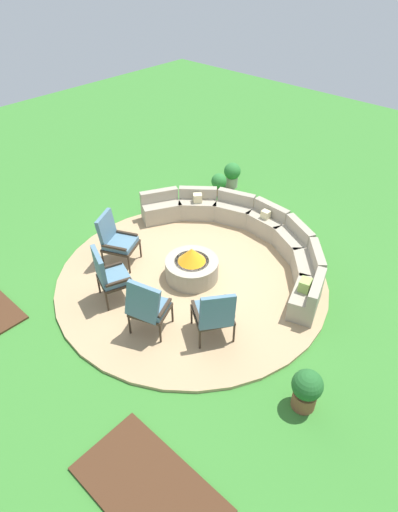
{
  "coord_description": "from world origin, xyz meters",
  "views": [
    {
      "loc": [
        4.41,
        -4.6,
        5.48
      ],
      "look_at": [
        0.0,
        0.2,
        0.45
      ],
      "focal_mm": 30.53,
      "sensor_mm": 36.0,
      "label": 1
    }
  ],
  "objects_px": {
    "fire_pit": "(192,266)",
    "lounge_chair_front_left": "(116,239)",
    "potted_plant_1": "(307,389)",
    "lounge_chair_back_right": "(214,313)",
    "potted_plant_2": "(219,183)",
    "potted_plant_0": "(232,174)",
    "curved_stone_bench": "(248,233)",
    "lounge_chair_back_left": "(147,306)",
    "lounge_chair_front_right": "(109,274)"
  },
  "relations": [
    {
      "from": "fire_pit",
      "to": "lounge_chair_front_left",
      "type": "xyz_separation_m",
      "value": [
        -1.42,
        -0.65,
        0.3
      ]
    },
    {
      "from": "potted_plant_1",
      "to": "lounge_chair_back_right",
      "type": "bearing_deg",
      "value": 177.3
    },
    {
      "from": "lounge_chair_front_left",
      "to": "potted_plant_2",
      "type": "height_order",
      "value": "lounge_chair_front_left"
    },
    {
      "from": "lounge_chair_front_left",
      "to": "potted_plant_1",
      "type": "xyz_separation_m",
      "value": [
        4.47,
        -0.29,
        -0.23
      ]
    },
    {
      "from": "potted_plant_0",
      "to": "fire_pit",
      "type": "bearing_deg",
      "value": -62.34
    },
    {
      "from": "lounge_chair_back_right",
      "to": "potted_plant_1",
      "type": "xyz_separation_m",
      "value": [
        1.76,
        -0.08,
        -0.21
      ]
    },
    {
      "from": "curved_stone_bench",
      "to": "potted_plant_1",
      "type": "relative_size",
      "value": 6.83
    },
    {
      "from": "lounge_chair_front_left",
      "to": "lounge_chair_back_left",
      "type": "height_order",
      "value": "lounge_chair_back_left"
    },
    {
      "from": "lounge_chair_back_right",
      "to": "potted_plant_2",
      "type": "bearing_deg",
      "value": 72.83
    },
    {
      "from": "lounge_chair_back_right",
      "to": "potted_plant_1",
      "type": "height_order",
      "value": "lounge_chair_back_right"
    },
    {
      "from": "lounge_chair_back_left",
      "to": "lounge_chair_back_right",
      "type": "xyz_separation_m",
      "value": [
        0.86,
        0.64,
        -0.04
      ]
    },
    {
      "from": "fire_pit",
      "to": "lounge_chair_front_right",
      "type": "distance_m",
      "value": 1.58
    },
    {
      "from": "curved_stone_bench",
      "to": "lounge_chair_back_left",
      "type": "height_order",
      "value": "lounge_chair_back_left"
    },
    {
      "from": "fire_pit",
      "to": "lounge_chair_front_right",
      "type": "xyz_separation_m",
      "value": [
        -0.65,
        -1.41,
        0.31
      ]
    },
    {
      "from": "lounge_chair_back_right",
      "to": "potted_plant_0",
      "type": "height_order",
      "value": "lounge_chair_back_right"
    },
    {
      "from": "fire_pit",
      "to": "potted_plant_0",
      "type": "bearing_deg",
      "value": 117.66
    },
    {
      "from": "lounge_chair_back_left",
      "to": "lounge_chair_front_right",
      "type": "bearing_deg",
      "value": 153.74
    },
    {
      "from": "lounge_chair_back_right",
      "to": "potted_plant_1",
      "type": "bearing_deg",
      "value": -59.38
    },
    {
      "from": "lounge_chair_back_left",
      "to": "potted_plant_0",
      "type": "distance_m",
      "value": 5.36
    },
    {
      "from": "fire_pit",
      "to": "curved_stone_bench",
      "type": "xyz_separation_m",
      "value": [
        0.13,
        1.58,
        0.02
      ]
    },
    {
      "from": "fire_pit",
      "to": "potted_plant_1",
      "type": "distance_m",
      "value": 3.2
    },
    {
      "from": "fire_pit",
      "to": "lounge_chair_front_left",
      "type": "relative_size",
      "value": 0.94
    },
    {
      "from": "lounge_chair_front_left",
      "to": "lounge_chair_back_right",
      "type": "bearing_deg",
      "value": 60.77
    },
    {
      "from": "fire_pit",
      "to": "lounge_chair_back_left",
      "type": "xyz_separation_m",
      "value": [
        0.43,
        -1.49,
        0.32
      ]
    },
    {
      "from": "lounge_chair_back_left",
      "to": "potted_plant_1",
      "type": "relative_size",
      "value": 1.66
    },
    {
      "from": "curved_stone_bench",
      "to": "lounge_chair_front_left",
      "type": "relative_size",
      "value": 4.36
    },
    {
      "from": "curved_stone_bench",
      "to": "lounge_chair_back_right",
      "type": "relative_size",
      "value": 4.6
    },
    {
      "from": "lounge_chair_front_left",
      "to": "potted_plant_1",
      "type": "distance_m",
      "value": 4.49
    },
    {
      "from": "fire_pit",
      "to": "curved_stone_bench",
      "type": "bearing_deg",
      "value": 85.35
    },
    {
      "from": "lounge_chair_front_right",
      "to": "potted_plant_0",
      "type": "distance_m",
      "value": 4.94
    },
    {
      "from": "lounge_chair_front_right",
      "to": "potted_plant_1",
      "type": "distance_m",
      "value": 3.74
    },
    {
      "from": "lounge_chair_front_left",
      "to": "potted_plant_0",
      "type": "height_order",
      "value": "lounge_chair_front_left"
    },
    {
      "from": "potted_plant_1",
      "to": "potted_plant_2",
      "type": "distance_m",
      "value": 6.16
    },
    {
      "from": "curved_stone_bench",
      "to": "lounge_chair_front_right",
      "type": "xyz_separation_m",
      "value": [
        -0.77,
        -2.99,
        0.3
      ]
    },
    {
      "from": "potted_plant_0",
      "to": "lounge_chair_front_right",
      "type": "bearing_deg",
      "value": -76.75
    },
    {
      "from": "curved_stone_bench",
      "to": "potted_plant_0",
      "type": "xyz_separation_m",
      "value": [
        -1.9,
        1.81,
        0.04
      ]
    },
    {
      "from": "lounge_chair_front_right",
      "to": "potted_plant_2",
      "type": "relative_size",
      "value": 2.04
    },
    {
      "from": "lounge_chair_front_right",
      "to": "potted_plant_1",
      "type": "height_order",
      "value": "lounge_chair_front_right"
    },
    {
      "from": "potted_plant_2",
      "to": "lounge_chair_front_left",
      "type": "bearing_deg",
      "value": -84.12
    },
    {
      "from": "potted_plant_0",
      "to": "curved_stone_bench",
      "type": "bearing_deg",
      "value": -43.51
    },
    {
      "from": "fire_pit",
      "to": "lounge_chair_back_left",
      "type": "bearing_deg",
      "value": -73.78
    },
    {
      "from": "potted_plant_2",
      "to": "fire_pit",
      "type": "bearing_deg",
      "value": -58.23
    },
    {
      "from": "fire_pit",
      "to": "lounge_chair_back_right",
      "type": "xyz_separation_m",
      "value": [
        1.29,
        -0.85,
        0.28
      ]
    },
    {
      "from": "potted_plant_0",
      "to": "potted_plant_2",
      "type": "xyz_separation_m",
      "value": [
        -0.0,
        -0.52,
        -0.06
      ]
    },
    {
      "from": "lounge_chair_front_right",
      "to": "lounge_chair_front_left",
      "type": "bearing_deg",
      "value": 155.81
    },
    {
      "from": "fire_pit",
      "to": "lounge_chair_back_left",
      "type": "height_order",
      "value": "lounge_chair_back_left"
    },
    {
      "from": "curved_stone_bench",
      "to": "lounge_chair_back_right",
      "type": "height_order",
      "value": "lounge_chair_back_right"
    },
    {
      "from": "lounge_chair_back_right",
      "to": "potted_plant_0",
      "type": "xyz_separation_m",
      "value": [
        -3.07,
        4.24,
        -0.22
      ]
    },
    {
      "from": "curved_stone_bench",
      "to": "lounge_chair_front_right",
      "type": "relative_size",
      "value": 4.18
    },
    {
      "from": "lounge_chair_back_left",
      "to": "lounge_chair_back_right",
      "type": "height_order",
      "value": "lounge_chair_back_left"
    }
  ]
}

